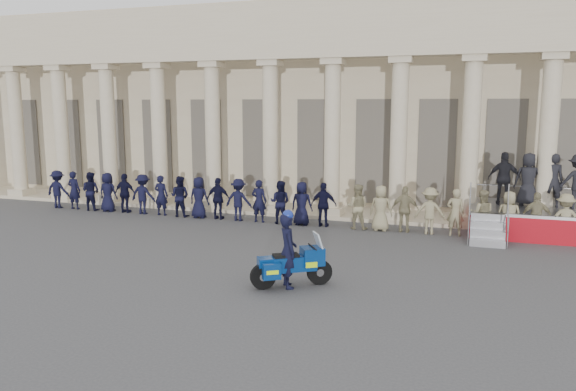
{
  "coord_description": "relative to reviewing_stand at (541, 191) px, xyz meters",
  "views": [
    {
      "loc": [
        6.64,
        -13.65,
        4.58
      ],
      "look_at": [
        0.95,
        3.5,
        1.6
      ],
      "focal_mm": 35.0,
      "sensor_mm": 36.0,
      "label": 1
    }
  ],
  "objects": [
    {
      "name": "officer_rank",
      "position": [
        -9.47,
        -1.31,
        -0.68
      ],
      "size": [
        21.37,
        0.63,
        1.66
      ],
      "color": "black",
      "rests_on": "ground"
    },
    {
      "name": "ground",
      "position": [
        -8.95,
        -7.65,
        -1.51
      ],
      "size": [
        90.0,
        90.0,
        0.0
      ],
      "primitive_type": "plane",
      "color": "#3F3F41",
      "rests_on": "ground"
    },
    {
      "name": "rider",
      "position": [
        -6.59,
        -8.41,
        -0.53
      ],
      "size": [
        0.76,
        0.83,
        1.99
      ],
      "rotation": [
        0.0,
        0.0,
        2.15
      ],
      "color": "black",
      "rests_on": "ground"
    },
    {
      "name": "building",
      "position": [
        -8.95,
        7.1,
        3.01
      ],
      "size": [
        40.0,
        12.5,
        9.0
      ],
      "color": "#BFAE8F",
      "rests_on": "ground"
    },
    {
      "name": "motorcycle",
      "position": [
        -6.5,
        -8.34,
        -0.92
      ],
      "size": [
        1.86,
        1.45,
        1.36
      ],
      "rotation": [
        0.0,
        0.0,
        0.58
      ],
      "color": "black",
      "rests_on": "ground"
    },
    {
      "name": "reviewing_stand",
      "position": [
        0.0,
        0.0,
        0.0
      ],
      "size": [
        4.65,
        4.36,
        2.85
      ],
      "color": "gray",
      "rests_on": "ground"
    }
  ]
}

